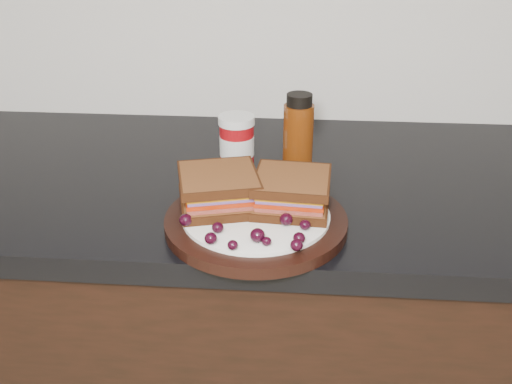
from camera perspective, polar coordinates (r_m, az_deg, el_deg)
base_cabinets at (r=1.36m, az=-10.58°, el=-16.06°), size 3.96×0.58×0.86m
countertop at (r=1.10m, az=-12.55°, el=1.29°), size 3.98×0.60×0.04m
plate at (r=0.88m, az=-0.00°, el=-2.96°), size 0.28×0.28×0.02m
sandwich_left at (r=0.88m, az=-3.74°, el=0.25°), size 0.14×0.14×0.05m
sandwich_right at (r=0.88m, az=3.59°, el=0.02°), size 0.12×0.12×0.05m
grape_0 at (r=0.84m, az=-7.03°, el=-2.79°), size 0.02×0.02×0.02m
grape_1 at (r=0.82m, az=-3.85°, el=-3.57°), size 0.02×0.02×0.02m
grape_2 at (r=0.79m, az=-4.54°, el=-4.64°), size 0.02×0.02×0.02m
grape_3 at (r=0.78m, az=-2.34°, el=-5.32°), size 0.02×0.02×0.01m
grape_4 at (r=0.79m, az=0.15°, el=-4.35°), size 0.02×0.02×0.02m
grape_5 at (r=0.79m, az=1.06°, el=-4.95°), size 0.01×0.01×0.01m
grape_6 at (r=0.78m, az=4.07°, el=-5.32°), size 0.02×0.02×0.02m
grape_7 at (r=0.79m, az=4.33°, el=-4.61°), size 0.02×0.02×0.02m
grape_8 at (r=0.83m, az=4.92°, el=-3.30°), size 0.02×0.02×0.02m
grape_9 at (r=0.84m, az=3.04°, el=-2.74°), size 0.02×0.02×0.02m
grape_10 at (r=0.88m, az=5.87°, el=-1.37°), size 0.02×0.02×0.02m
grape_11 at (r=0.89m, az=4.12°, el=-0.74°), size 0.02×0.02×0.02m
grape_12 at (r=0.90m, az=3.80°, el=-0.49°), size 0.02×0.02×0.02m
grape_13 at (r=0.91m, az=-4.01°, el=-0.14°), size 0.02×0.02×0.02m
grape_14 at (r=0.89m, az=-4.69°, el=-0.93°), size 0.02×0.02×0.01m
grape_15 at (r=0.86m, az=-4.33°, el=-1.92°), size 0.02×0.02×0.02m
grape_16 at (r=0.91m, az=-4.10°, el=-0.25°), size 0.02×0.02×0.02m
grape_17 at (r=0.89m, az=-4.48°, el=-0.69°), size 0.02×0.02×0.02m
grape_18 at (r=0.87m, az=-5.46°, el=-1.47°), size 0.02×0.02×0.02m
condiment_jar at (r=1.06m, az=-1.93°, el=5.08°), size 0.09×0.09×0.10m
oil_bottle at (r=1.03m, az=4.24°, el=5.73°), size 0.06×0.06×0.15m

